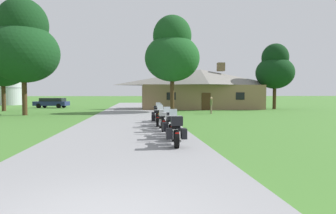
{
  "coord_description": "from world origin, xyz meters",
  "views": [
    {
      "loc": [
        0.6,
        -3.99,
        1.96
      ],
      "look_at": [
        2.78,
        15.73,
        1.05
      ],
      "focal_mm": 30.07,
      "sensor_mm": 36.0,
      "label": 1
    }
  ],
  "objects": [
    {
      "name": "tree_left_far",
      "position": [
        -14.66,
        30.23,
        5.85
      ],
      "size": [
        5.53,
        5.53,
        9.48
      ],
      "color": "#422D19",
      "rests_on": "ground"
    },
    {
      "name": "metal_silo_distant",
      "position": [
        -21.7,
        48.69,
        3.51
      ],
      "size": [
        3.66,
        3.66,
        7.01
      ],
      "color": "#B2B7BC",
      "rests_on": "ground"
    },
    {
      "name": "ground_plane",
      "position": [
        0.0,
        20.0,
        0.0
      ],
      "size": [
        500.0,
        500.0,
        0.0
      ],
      "primitive_type": "plane",
      "color": "#42752D"
    },
    {
      "name": "parked_navy_suv_far_left",
      "position": [
        -11.41,
        37.4,
        0.78
      ],
      "size": [
        4.84,
        2.57,
        1.4
      ],
      "rotation": [
        0.0,
        0.0,
        1.41
      ],
      "color": "navy",
      "rests_on": "ground"
    },
    {
      "name": "motorcycle_silver_farthest_in_row",
      "position": [
        1.99,
        15.24,
        0.61
      ],
      "size": [
        0.87,
        2.08,
        1.3
      ],
      "rotation": [
        0.0,
        0.0,
        -0.12
      ],
      "color": "black",
      "rests_on": "asphalt_driveway"
    },
    {
      "name": "tree_by_lodge_front",
      "position": [
        4.36,
        26.03,
        6.48
      ],
      "size": [
        5.86,
        5.86,
        10.33
      ],
      "color": "#422D19",
      "rests_on": "ground"
    },
    {
      "name": "stone_lodge",
      "position": [
        8.97,
        32.59,
        2.68
      ],
      "size": [
        16.25,
        6.55,
        6.11
      ],
      "color": "#896B4C",
      "rests_on": "ground"
    },
    {
      "name": "bystander_olive_shirt_near_lodge",
      "position": [
        7.91,
        23.2,
        0.93
      ],
      "size": [
        0.33,
        0.52,
        1.67
      ],
      "rotation": [
        0.0,
        0.0,
        1.24
      ],
      "color": "#75664C",
      "rests_on": "ground"
    },
    {
      "name": "motorcycle_yellow_third_in_row",
      "position": [
        1.91,
        10.68,
        0.62
      ],
      "size": [
        0.66,
        2.08,
        1.3
      ],
      "rotation": [
        0.0,
        0.0,
        0.03
      ],
      "color": "black",
      "rests_on": "asphalt_driveway"
    },
    {
      "name": "motorcycle_white_second_in_row",
      "position": [
        2.05,
        8.3,
        0.61
      ],
      "size": [
        0.73,
        2.08,
        1.3
      ],
      "rotation": [
        0.0,
        0.0,
        0.03
      ],
      "color": "black",
      "rests_on": "asphalt_driveway"
    },
    {
      "name": "tree_left_near",
      "position": [
        -9.75,
        23.31,
        6.49
      ],
      "size": [
        6.39,
        6.39,
        10.68
      ],
      "color": "#422D19",
      "rests_on": "ground"
    },
    {
      "name": "tree_right_of_lodge",
      "position": [
        18.44,
        30.96,
        5.29
      ],
      "size": [
        4.87,
        4.87,
        8.49
      ],
      "color": "#422D19",
      "rests_on": "ground"
    },
    {
      "name": "motorcycle_white_fourth_in_row",
      "position": [
        1.87,
        12.76,
        0.61
      ],
      "size": [
        0.9,
        2.08,
        1.3
      ],
      "rotation": [
        0.0,
        0.0,
        -0.14
      ],
      "color": "black",
      "rests_on": "asphalt_driveway"
    },
    {
      "name": "asphalt_driveway",
      "position": [
        0.0,
        18.0,
        0.03
      ],
      "size": [
        6.4,
        80.0,
        0.06
      ],
      "primitive_type": "cube",
      "color": "gray",
      "rests_on": "ground"
    },
    {
      "name": "motorcycle_green_nearest_to_camera",
      "position": [
        2.01,
        6.25,
        0.61
      ],
      "size": [
        0.77,
        2.08,
        1.3
      ],
      "rotation": [
        0.0,
        0.0,
        -0.05
      ],
      "color": "black",
      "rests_on": "asphalt_driveway"
    }
  ]
}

